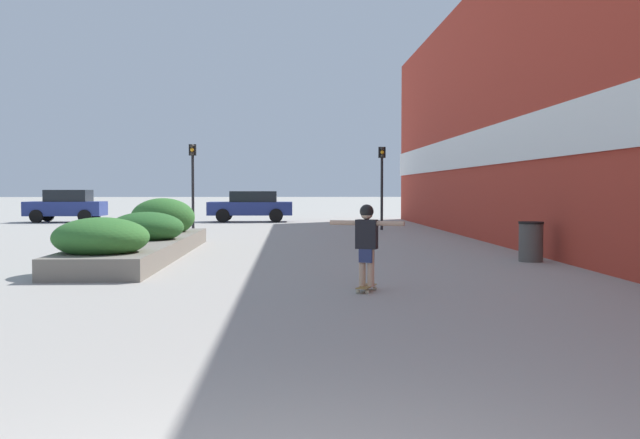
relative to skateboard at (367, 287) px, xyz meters
The scene contains 10 objects.
building_wall_right 9.36m from the skateboard, 51.19° to the left, with size 0.67×43.30×8.50m.
planter_box 8.08m from the skateboard, 127.65° to the left, with size 2.03×10.03×1.42m.
skateboard is the anchor object (origin of this frame).
skateboarder 0.84m from the skateboard, 90.00° to the right, with size 1.19×0.54×1.34m.
trash_bin 6.37m from the skateboard, 47.12° to the left, with size 0.58×0.58×0.93m.
car_leftmost 28.13m from the skateboard, 116.71° to the left, with size 3.83×1.86×1.65m.
car_center_left 25.41m from the skateboard, 97.38° to the left, with size 4.31×1.91×1.57m.
car_center_right 24.92m from the skateboard, 68.07° to the left, with size 4.16×2.05×1.47m.
traffic_light_left 18.37m from the skateboard, 106.58° to the left, with size 0.28×0.30×3.49m.
traffic_light_right 17.92m from the skateboard, 81.85° to the left, with size 0.28×0.30×3.42m.
Camera 1 is at (0.03, -3.28, 1.68)m, focal length 40.00 mm.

